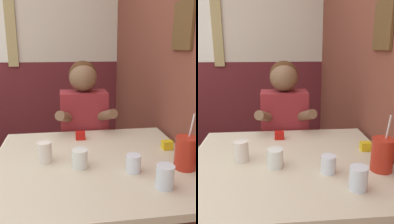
{
  "view_description": "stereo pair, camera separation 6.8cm",
  "coord_description": "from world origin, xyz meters",
  "views": [
    {
      "loc": [
        0.75,
        -0.91,
        1.31
      ],
      "look_at": [
        0.95,
        0.47,
        0.94
      ],
      "focal_mm": 40.0,
      "sensor_mm": 36.0,
      "label": 1
    },
    {
      "loc": [
        0.82,
        -0.92,
        1.31
      ],
      "look_at": [
        0.95,
        0.47,
        0.94
      ],
      "focal_mm": 40.0,
      "sensor_mm": 36.0,
      "label": 2
    }
  ],
  "objects": [
    {
      "name": "main_table",
      "position": [
        0.9,
        0.28,
        0.67
      ],
      "size": [
        1.05,
        0.95,
        0.72
      ],
      "color": "beige",
      "rests_on": "ground_plane"
    },
    {
      "name": "condiment_mustard",
      "position": [
        1.34,
        0.37,
        0.75
      ],
      "size": [
        0.06,
        0.04,
        0.05
      ],
      "color": "yellow",
      "rests_on": "main_table"
    },
    {
      "name": "condiment_ketchup",
      "position": [
        0.85,
        0.6,
        0.75
      ],
      "size": [
        0.06,
        0.04,
        0.05
      ],
      "color": "#B7140F",
      "rests_on": "main_table"
    },
    {
      "name": "person_seated",
      "position": [
        0.9,
        0.88,
        0.63
      ],
      "size": [
        0.42,
        0.4,
        1.2
      ],
      "color": "maroon",
      "rests_on": "ground_plane"
    },
    {
      "name": "back_wall",
      "position": [
        -0.01,
        2.34,
        1.36
      ],
      "size": [
        5.9,
        0.09,
        2.7
      ],
      "color": "beige",
      "rests_on": "ground_plane"
    },
    {
      "name": "glass_far_side",
      "position": [
        0.64,
        0.3,
        0.78
      ],
      "size": [
        0.07,
        0.07,
        0.11
      ],
      "color": "silver",
      "rests_on": "main_table"
    },
    {
      "name": "cocktail_pitcher",
      "position": [
        1.33,
        0.14,
        0.8
      ],
      "size": [
        0.11,
        0.11,
        0.28
      ],
      "color": "#B22819",
      "rests_on": "main_table"
    },
    {
      "name": "glass_by_brick",
      "position": [
        1.16,
        -0.01,
        0.77
      ],
      "size": [
        0.08,
        0.08,
        0.1
      ],
      "color": "silver",
      "rests_on": "main_table"
    },
    {
      "name": "glass_near_pitcher",
      "position": [
        1.07,
        0.14,
        0.77
      ],
      "size": [
        0.07,
        0.07,
        0.09
      ],
      "color": "silver",
      "rests_on": "main_table"
    },
    {
      "name": "glass_center",
      "position": [
        0.82,
        0.22,
        0.77
      ],
      "size": [
        0.08,
        0.08,
        0.09
      ],
      "color": "silver",
      "rests_on": "main_table"
    },
    {
      "name": "brick_wall_right",
      "position": [
        1.48,
        1.16,
        1.35
      ],
      "size": [
        0.08,
        4.31,
        2.7
      ],
      "color": "brown",
      "rests_on": "ground_plane"
    }
  ]
}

